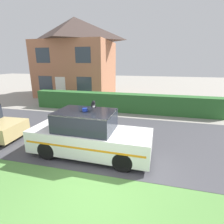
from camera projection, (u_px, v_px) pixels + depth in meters
name	position (u px, v px, depth m)	size (l,w,h in m)	color
ground_plane	(95.00, 192.00, 4.83)	(80.00, 80.00, 0.00)	gray
road_strip	(121.00, 137.00, 8.27)	(28.00, 5.95, 0.01)	#424247
lawn_verge	(88.00, 206.00, 4.33)	(28.00, 2.52, 0.01)	#568C42
garden_hedge	(122.00, 103.00, 12.41)	(13.02, 0.89, 1.28)	#2D662D
police_car	(89.00, 135.00, 6.52)	(4.57, 1.72, 1.83)	black
cat	(93.00, 105.00, 6.22)	(0.27, 0.37, 0.31)	black
house_left	(76.00, 57.00, 17.76)	(7.39, 5.77, 7.57)	#A86B4C
wheelie_bin	(181.00, 107.00, 11.55)	(0.72, 0.74, 1.12)	#23662D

